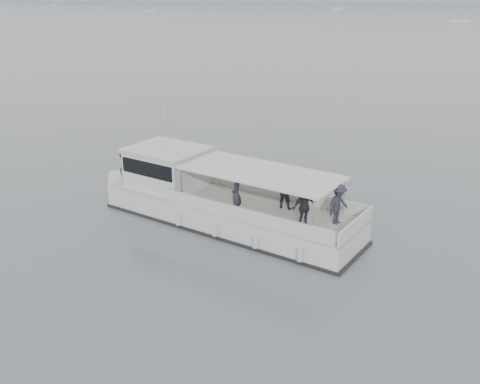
% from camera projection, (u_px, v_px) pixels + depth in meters
% --- Properties ---
extents(ground, '(1400.00, 1400.00, 0.00)m').
position_uv_depth(ground, '(242.00, 250.00, 21.69)').
color(ground, slate).
rests_on(ground, ground).
extents(tour_boat, '(13.67, 6.45, 5.75)m').
position_uv_depth(tour_boat, '(208.00, 199.00, 24.38)').
color(tour_boat, silver).
rests_on(tour_boat, ground).
extents(moored_fleet, '(457.85, 289.31, 9.62)m').
position_uv_depth(moored_fleet, '(327.00, 18.00, 201.93)').
color(moored_fleet, silver).
rests_on(moored_fleet, ground).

